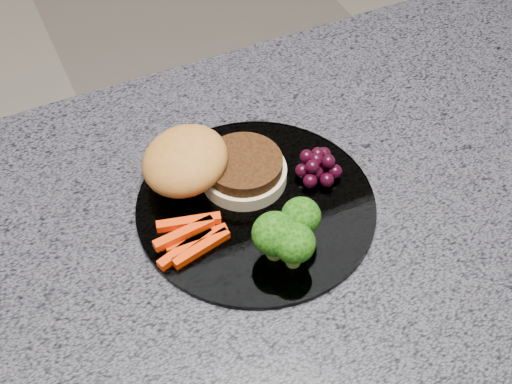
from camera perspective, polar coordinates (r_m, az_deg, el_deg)
countertop at (r=0.77m, az=1.01°, el=-4.35°), size 1.20×0.60×0.04m
plate at (r=0.77m, az=0.00°, el=-1.12°), size 0.26×0.26×0.01m
burger at (r=0.78m, az=-4.02°, el=2.03°), size 0.17×0.14×0.05m
carrot_sticks at (r=0.74m, az=-5.26°, el=-3.60°), size 0.08×0.06×0.02m
broccoli at (r=0.71m, az=2.59°, el=-3.25°), size 0.08×0.07×0.06m
grape_bunch at (r=0.79m, az=4.97°, el=2.11°), size 0.05×0.05×0.03m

